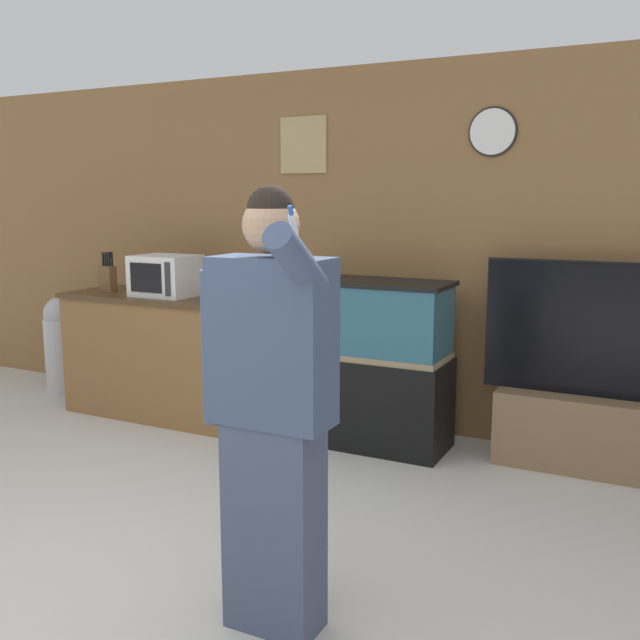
# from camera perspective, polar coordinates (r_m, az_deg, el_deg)

# --- Properties ---
(ground_plane) EXTENTS (18.00, 18.00, 0.00)m
(ground_plane) POSITION_cam_1_polar(r_m,az_deg,el_deg) (3.21, -20.03, -22.36)
(ground_plane) COLOR beige
(wall_back_paneled) EXTENTS (10.00, 0.08, 2.60)m
(wall_back_paneled) POSITION_cam_1_polar(r_m,az_deg,el_deg) (5.26, 3.72, 5.66)
(wall_back_paneled) COLOR olive
(wall_back_paneled) RESTS_ON ground_plane
(counter_island) EXTENTS (1.56, 0.65, 0.95)m
(counter_island) POSITION_cam_1_polar(r_m,az_deg,el_deg) (5.67, -12.36, -2.72)
(counter_island) COLOR brown
(counter_island) RESTS_ON ground_plane
(microwave) EXTENTS (0.46, 0.37, 0.31)m
(microwave) POSITION_cam_1_polar(r_m,az_deg,el_deg) (5.49, -12.23, 3.49)
(microwave) COLOR white
(microwave) RESTS_ON counter_island
(knife_block) EXTENTS (0.12, 0.09, 0.31)m
(knife_block) POSITION_cam_1_polar(r_m,az_deg,el_deg) (5.89, -16.63, 3.34)
(knife_block) COLOR brown
(knife_block) RESTS_ON counter_island
(aquarium_on_stand) EXTENTS (1.10, 0.48, 1.14)m
(aquarium_on_stand) POSITION_cam_1_polar(r_m,az_deg,el_deg) (4.85, 3.85, -3.46)
(aquarium_on_stand) COLOR black
(aquarium_on_stand) RESTS_ON ground_plane
(tv_on_stand) EXTENTS (1.37, 0.40, 1.30)m
(tv_on_stand) POSITION_cam_1_polar(r_m,az_deg,el_deg) (4.75, 20.96, -6.72)
(tv_on_stand) COLOR brown
(tv_on_stand) RESTS_ON ground_plane
(person_standing) EXTENTS (0.54, 0.41, 1.72)m
(person_standing) POSITION_cam_1_polar(r_m,az_deg,el_deg) (2.71, -3.99, -6.98)
(person_standing) COLOR #424C66
(person_standing) RESTS_ON ground_plane
(trash_bin) EXTENTS (0.32, 0.32, 0.84)m
(trash_bin) POSITION_cam_1_polar(r_m,az_deg,el_deg) (6.60, -19.84, -1.70)
(trash_bin) COLOR #B7B7BC
(trash_bin) RESTS_ON ground_plane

